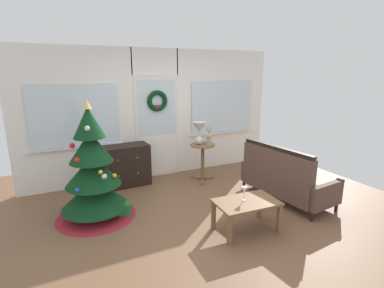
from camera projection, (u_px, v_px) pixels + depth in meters
The scene contains 11 objects.
ground_plane at pixel (205, 217), 4.37m from camera, with size 6.76×6.76×0.00m, color brown.
back_wall_with_door at pixel (156, 114), 5.88m from camera, with size 5.20×0.19×2.55m.
christmas_tree at pixel (93, 177), 4.26m from camera, with size 1.16×1.16×1.74m.
dresser_cabinet at pixel (125, 166), 5.52m from camera, with size 0.92×0.47×0.78m.
settee_sofa at pixel (283, 179), 4.88m from camera, with size 0.86×1.64×0.96m.
side_table at pixel (203, 155), 5.74m from camera, with size 0.50×0.48×0.74m.
table_lamp at pixel (199, 130), 5.63m from camera, with size 0.28×0.28×0.44m.
flower_vase at pixel (209, 139), 5.65m from camera, with size 0.11×0.10×0.35m.
coffee_table at pixel (246, 206), 3.94m from camera, with size 0.87×0.56×0.43m.
wine_glass at pixel (244, 190), 3.91m from camera, with size 0.08×0.08×0.20m.
gift_box at pixel (124, 209), 4.41m from camera, with size 0.20×0.18×0.20m, color #266633.
Camera 1 is at (-1.92, -3.49, 2.12)m, focal length 27.49 mm.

